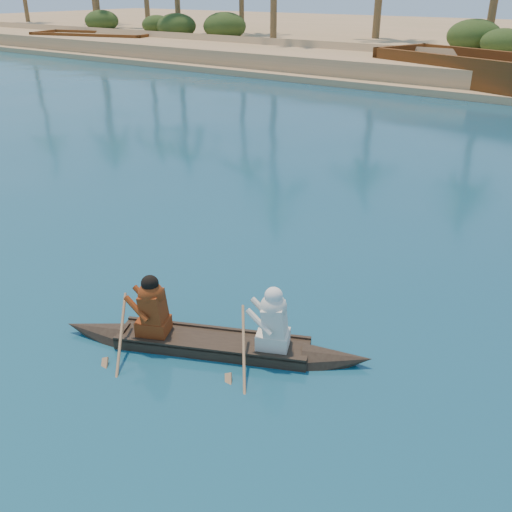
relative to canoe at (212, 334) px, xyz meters
The scene contains 5 objects.
ground 5.01m from the canoe, 162.09° to the left, with size 160.00×160.00×0.00m, color #0C2A4F.
shrub_cluster 33.39m from the canoe, 98.19° to the left, with size 100.00×6.00×2.40m, color #233714, non-canonical shape.
canoe is the anchor object (origin of this frame).
barge_left 46.38m from the canoe, 142.02° to the left, with size 11.30×6.39×1.79m.
barge_mid 26.89m from the canoe, 96.49° to the left, with size 13.99×8.62×2.21m.
Camera 1 is at (9.64, -7.18, 5.15)m, focal length 40.00 mm.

